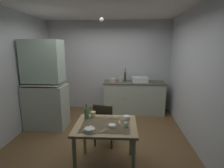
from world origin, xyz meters
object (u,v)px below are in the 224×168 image
(hand_pump, at_px, (125,76))
(mixing_bowl_counter, at_px, (113,80))
(serving_bowl_wide, at_px, (126,118))
(glass_bottle, at_px, (87,113))
(sink_basin, at_px, (140,79))
(mug_dark, at_px, (93,114))
(hutch_cabinet, at_px, (45,88))
(chair_far_side, at_px, (105,123))
(dining_table, at_px, (106,131))

(hand_pump, bearing_deg, mixing_bowl_counter, -164.71)
(serving_bowl_wide, bearing_deg, glass_bottle, 179.57)
(serving_bowl_wide, bearing_deg, mixing_bowl_counter, 99.97)
(sink_basin, xyz_separation_m, mixing_bowl_counter, (-0.78, -0.05, -0.03))
(hand_pump, xyz_separation_m, mug_dark, (-0.54, -2.23, -0.32))
(hutch_cabinet, bearing_deg, chair_far_side, -24.96)
(hutch_cabinet, distance_m, chair_far_side, 1.72)
(hutch_cabinet, xyz_separation_m, hand_pump, (1.87, 1.20, 0.12))
(hand_pump, xyz_separation_m, chair_far_side, (-0.38, -1.89, -0.63))
(hutch_cabinet, xyz_separation_m, mixing_bowl_counter, (1.52, 1.11, -0.00))
(hutch_cabinet, height_order, mixing_bowl_counter, hutch_cabinet)
(hutch_cabinet, xyz_separation_m, dining_table, (1.58, -1.33, -0.34))
(glass_bottle, bearing_deg, sink_basin, 64.48)
(mixing_bowl_counter, height_order, glass_bottle, mixing_bowl_counter)
(mixing_bowl_counter, height_order, chair_far_side, mixing_bowl_counter)
(sink_basin, bearing_deg, mug_dark, -114.02)
(dining_table, bearing_deg, mixing_bowl_counter, 91.48)
(mixing_bowl_counter, bearing_deg, sink_basin, 3.65)
(hand_pump, height_order, serving_bowl_wide, hand_pump)
(chair_far_side, bearing_deg, mug_dark, -115.37)
(chair_far_side, distance_m, serving_bowl_wide, 0.66)
(dining_table, xyz_separation_m, serving_bowl_wide, (0.33, 0.23, 0.13))
(chair_far_side, bearing_deg, glass_bottle, -122.91)
(serving_bowl_wide, bearing_deg, hand_pump, 90.98)
(hutch_cabinet, bearing_deg, mixing_bowl_counter, 36.02)
(sink_basin, bearing_deg, dining_table, -106.19)
(hutch_cabinet, height_order, glass_bottle, hutch_cabinet)
(serving_bowl_wide, bearing_deg, chair_far_side, 135.85)
(sink_basin, distance_m, mug_dark, 2.40)
(chair_far_side, height_order, mug_dark, chair_far_side)
(mug_dark, bearing_deg, sink_basin, 65.98)
(sink_basin, xyz_separation_m, glass_bottle, (-1.07, -2.25, -0.17))
(sink_basin, distance_m, chair_far_side, 2.09)
(hutch_cabinet, bearing_deg, mug_dark, -37.68)
(hand_pump, relative_size, mixing_bowl_counter, 1.89)
(mixing_bowl_counter, bearing_deg, dining_table, -88.52)
(sink_basin, xyz_separation_m, dining_table, (-0.72, -2.48, -0.37))
(sink_basin, height_order, serving_bowl_wide, sink_basin)
(hutch_cabinet, relative_size, mug_dark, 23.44)
(hand_pump, xyz_separation_m, mixing_bowl_counter, (-0.35, -0.10, -0.12))
(sink_basin, bearing_deg, serving_bowl_wide, -99.94)
(dining_table, bearing_deg, glass_bottle, 146.89)
(mug_dark, bearing_deg, glass_bottle, -146.41)
(hutch_cabinet, bearing_deg, sink_basin, 26.64)
(hutch_cabinet, relative_size, chair_far_side, 2.40)
(glass_bottle, bearing_deg, chair_far_side, 57.09)
(dining_table, bearing_deg, chair_far_side, 98.45)
(sink_basin, xyz_separation_m, serving_bowl_wide, (-0.40, -2.26, -0.24))
(serving_bowl_wide, relative_size, glass_bottle, 0.45)
(serving_bowl_wide, xyz_separation_m, glass_bottle, (-0.68, 0.01, 0.07))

